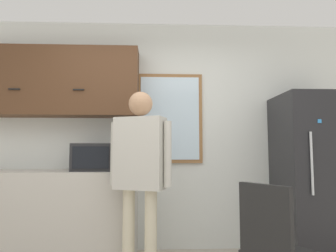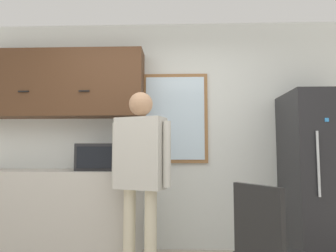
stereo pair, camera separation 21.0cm
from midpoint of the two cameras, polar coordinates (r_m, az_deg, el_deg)
The scene contains 8 objects.
back_wall at distance 3.61m, azimuth 0.87°, elevation -1.39°, with size 6.00×0.06×2.70m.
counter at distance 3.57m, azimuth -19.95°, elevation -15.36°, with size 1.96×0.62×0.93m.
upper_cabinets at distance 3.74m, azimuth -18.40°, elevation 7.57°, with size 1.96×0.33×0.78m.
microwave at distance 3.32m, azimuth -10.41°, elevation -5.85°, with size 0.52×0.40×0.29m.
person at distance 2.76m, azimuth -3.11°, elevation -6.98°, with size 0.57×0.36×1.68m.
refrigerator at distance 3.61m, azimuth 28.77°, elevation -8.31°, with size 0.70×0.71×1.75m.
chair at distance 2.23m, azimuth 21.72°, elevation -20.89°, with size 0.59×0.59×0.91m.
window at distance 3.58m, azimuth 3.03°, elevation 1.52°, with size 0.78×0.05×1.07m.
Camera 2 is at (0.18, -1.73, 1.12)m, focal length 32.00 mm.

